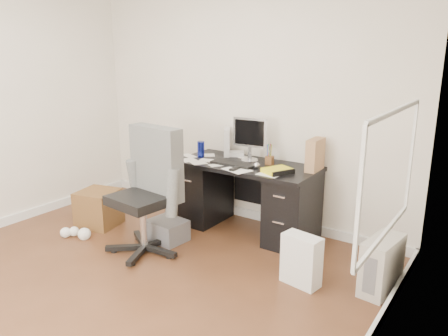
{
  "coord_description": "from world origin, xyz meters",
  "views": [
    {
      "loc": [
        2.6,
        -2.13,
        1.9
      ],
      "look_at": [
        0.32,
        1.2,
        0.81
      ],
      "focal_mm": 35.0,
      "sensor_mm": 36.0,
      "label": 1
    }
  ],
  "objects_px": {
    "office_chair": "(142,192)",
    "pc_tower": "(382,265)",
    "lcd_monitor": "(250,140)",
    "wicker_basket": "(99,208)",
    "keyboard": "(233,164)",
    "desk": "(246,195)"
  },
  "relations": [
    {
      "from": "keyboard",
      "to": "pc_tower",
      "type": "xyz_separation_m",
      "value": [
        1.64,
        -0.3,
        -0.54
      ]
    },
    {
      "from": "lcd_monitor",
      "to": "keyboard",
      "type": "xyz_separation_m",
      "value": [
        -0.07,
        -0.22,
        -0.23
      ]
    },
    {
      "from": "lcd_monitor",
      "to": "wicker_basket",
      "type": "distance_m",
      "value": 1.85
    },
    {
      "from": "keyboard",
      "to": "office_chair",
      "type": "bearing_deg",
      "value": -118.44
    },
    {
      "from": "desk",
      "to": "wicker_basket",
      "type": "relative_size",
      "value": 3.75
    },
    {
      "from": "wicker_basket",
      "to": "office_chair",
      "type": "bearing_deg",
      "value": -12.38
    },
    {
      "from": "office_chair",
      "to": "pc_tower",
      "type": "bearing_deg",
      "value": 21.22
    },
    {
      "from": "wicker_basket",
      "to": "lcd_monitor",
      "type": "bearing_deg",
      "value": 32.38
    },
    {
      "from": "desk",
      "to": "lcd_monitor",
      "type": "relative_size",
      "value": 3.14
    },
    {
      "from": "desk",
      "to": "keyboard",
      "type": "relative_size",
      "value": 3.19
    },
    {
      "from": "lcd_monitor",
      "to": "keyboard",
      "type": "height_order",
      "value": "lcd_monitor"
    },
    {
      "from": "keyboard",
      "to": "office_chair",
      "type": "relative_size",
      "value": 0.39
    },
    {
      "from": "office_chair",
      "to": "wicker_basket",
      "type": "bearing_deg",
      "value": 173.85
    },
    {
      "from": "keyboard",
      "to": "pc_tower",
      "type": "bearing_deg",
      "value": -10.98
    },
    {
      "from": "lcd_monitor",
      "to": "desk",
      "type": "bearing_deg",
      "value": -83.49
    },
    {
      "from": "pc_tower",
      "to": "office_chair",
      "type": "bearing_deg",
      "value": -157.45
    },
    {
      "from": "keyboard",
      "to": "pc_tower",
      "type": "distance_m",
      "value": 1.75
    },
    {
      "from": "desk",
      "to": "keyboard",
      "type": "distance_m",
      "value": 0.4
    },
    {
      "from": "pc_tower",
      "to": "wicker_basket",
      "type": "bearing_deg",
      "value": -165.42
    },
    {
      "from": "desk",
      "to": "wicker_basket",
      "type": "height_order",
      "value": "desk"
    },
    {
      "from": "wicker_basket",
      "to": "keyboard",
      "type": "bearing_deg",
      "value": 26.53
    },
    {
      "from": "lcd_monitor",
      "to": "pc_tower",
      "type": "relative_size",
      "value": 1.05
    }
  ]
}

